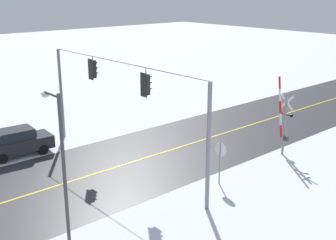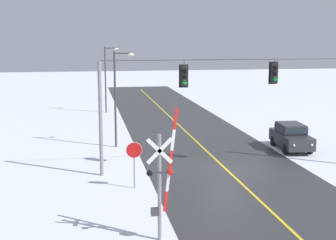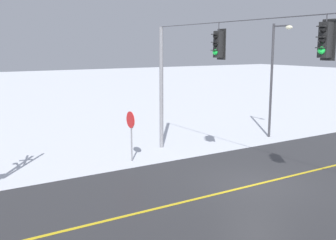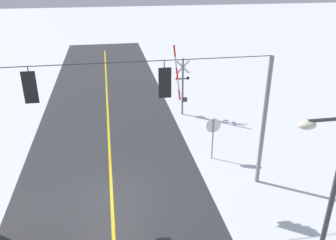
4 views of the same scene
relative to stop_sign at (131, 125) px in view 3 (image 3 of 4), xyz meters
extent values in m
plane|color=silver|center=(5.48, 2.56, -1.71)|extent=(160.00, 160.00, 0.00)
cylinder|color=gray|center=(-1.52, 2.56, 1.39)|extent=(0.20, 0.20, 6.20)
cylinder|color=#38383D|center=(5.48, 2.56, 4.49)|extent=(14.00, 0.04, 0.04)
cylinder|color=#38383D|center=(3.02, 2.56, 4.32)|extent=(0.04, 0.04, 0.34)
cube|color=black|center=(3.02, 2.56, 3.61)|extent=(0.34, 0.28, 1.08)
cube|color=black|center=(3.02, 2.72, 3.61)|extent=(0.52, 0.03, 1.26)
sphere|color=black|center=(3.02, 2.41, 3.93)|extent=(0.24, 0.24, 0.24)
cube|color=black|center=(3.02, 2.34, 4.01)|extent=(0.26, 0.16, 0.03)
sphere|color=black|center=(3.02, 2.41, 3.61)|extent=(0.24, 0.24, 0.24)
cube|color=black|center=(3.02, 2.34, 3.69)|extent=(0.26, 0.16, 0.03)
sphere|color=green|center=(3.02, 2.41, 3.29)|extent=(0.24, 0.24, 0.24)
cube|color=black|center=(3.02, 2.34, 3.37)|extent=(0.26, 0.16, 0.03)
cylinder|color=#38383D|center=(8.17, 2.56, 4.37)|extent=(0.04, 0.04, 0.23)
cube|color=black|center=(8.17, 2.56, 3.72)|extent=(0.34, 0.28, 1.08)
cube|color=black|center=(8.17, 2.72, 3.72)|extent=(0.52, 0.03, 1.26)
sphere|color=black|center=(8.17, 2.41, 4.04)|extent=(0.24, 0.24, 0.24)
cube|color=black|center=(8.17, 2.34, 4.12)|extent=(0.26, 0.16, 0.03)
sphere|color=black|center=(8.17, 2.41, 3.72)|extent=(0.24, 0.24, 0.24)
cube|color=black|center=(8.17, 2.34, 3.80)|extent=(0.26, 0.16, 0.03)
sphere|color=green|center=(8.17, 2.41, 3.40)|extent=(0.24, 0.24, 0.24)
cube|color=black|center=(8.17, 2.34, 3.48)|extent=(0.26, 0.16, 0.03)
cylinder|color=gray|center=(0.00, 0.02, -0.56)|extent=(0.07, 0.07, 2.30)
cylinder|color=#B71414|center=(0.00, -0.02, 0.24)|extent=(0.76, 0.03, 0.76)
cylinder|color=white|center=(0.00, 0.00, 0.24)|extent=(0.80, 0.01, 0.80)
cylinder|color=#38383D|center=(-0.32, 9.22, 1.54)|extent=(0.14, 0.14, 6.50)
cylinder|color=#38383D|center=(0.23, 9.22, 4.64)|extent=(1.10, 0.09, 0.09)
ellipsoid|color=beige|center=(0.78, 9.22, 4.54)|extent=(0.44, 0.28, 0.22)
camera|label=1|loc=(-14.44, 16.35, 8.45)|focal=46.77mm
camera|label=2|loc=(-2.24, -22.63, 5.71)|focal=50.80mm
camera|label=3|loc=(16.35, -8.28, 3.51)|focal=43.63mm
camera|label=4|loc=(5.22, 15.82, 7.91)|focal=37.14mm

